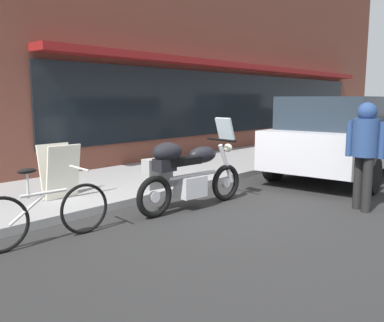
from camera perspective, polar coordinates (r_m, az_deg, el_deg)
name	(u,v)px	position (r m, az deg, el deg)	size (l,w,h in m)	color
ground_plane	(215,211)	(6.21, 3.17, -7.02)	(80.00, 80.00, 0.00)	#2A2A2A
storefront_building	(246,30)	(13.89, 7.53, 17.75)	(21.22, 0.90, 7.95)	brown
sidewalk_curb	(318,145)	(15.12, 17.22, 2.17)	(30.00, 2.75, 0.12)	#979797
touring_motorcycle	(185,171)	(6.16, -1.00, -1.45)	(2.08, 0.80, 1.38)	black
parked_bicycle	(45,213)	(5.09, -19.93, -6.91)	(1.64, 0.48, 0.91)	black
parked_minivan	(346,134)	(9.57, 20.73, 3.56)	(5.00, 2.39, 1.72)	silver
pedestrian_walking	(365,143)	(6.59, 23.08, 2.30)	(0.41, 0.56, 1.63)	black
sandwich_board_sign	(60,171)	(6.75, -18.04, -1.37)	(0.55, 0.40, 0.85)	silver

